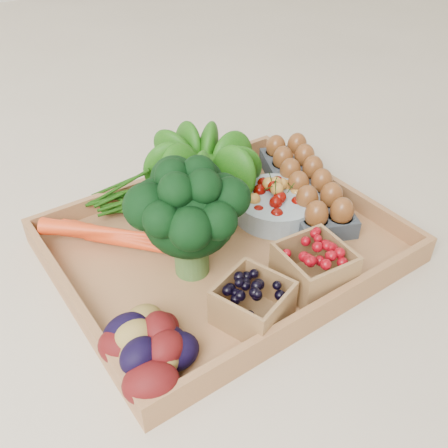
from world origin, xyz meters
TOP-DOWN VIEW (x-y plane):
  - ground at (0.00, 0.00)m, footprint 4.00×4.00m
  - tray at (0.00, 0.00)m, footprint 0.55×0.45m
  - carrots at (-0.16, 0.10)m, footprint 0.20×0.14m
  - lettuce at (0.06, 0.15)m, footprint 0.15×0.15m
  - broccoli at (-0.08, -0.02)m, footprint 0.18×0.18m
  - cherry_bowl at (0.13, 0.02)m, footprint 0.16×0.16m
  - egg_carton at (0.21, 0.03)m, footprint 0.21×0.31m
  - potatoes at (-0.22, -0.15)m, footprint 0.15×0.15m
  - punnet_blackberry at (-0.06, -0.16)m, footprint 0.12×0.12m
  - punnet_raspberry at (0.06, -0.16)m, footprint 0.11×0.11m

SIDE VIEW (x-z plane):
  - ground at x=0.00m, z-range 0.00..0.00m
  - tray at x=0.00m, z-range 0.00..0.01m
  - egg_carton at x=0.21m, z-range 0.01..0.05m
  - cherry_bowl at x=0.13m, z-range 0.01..0.06m
  - carrots at x=-0.16m, z-range 0.01..0.06m
  - punnet_blackberry at x=-0.06m, z-range 0.01..0.08m
  - punnet_raspberry at x=0.06m, z-range 0.01..0.08m
  - potatoes at x=-0.22m, z-range 0.01..0.10m
  - broccoli at x=-0.08m, z-range 0.02..0.16m
  - lettuce at x=0.06m, z-range 0.02..0.16m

